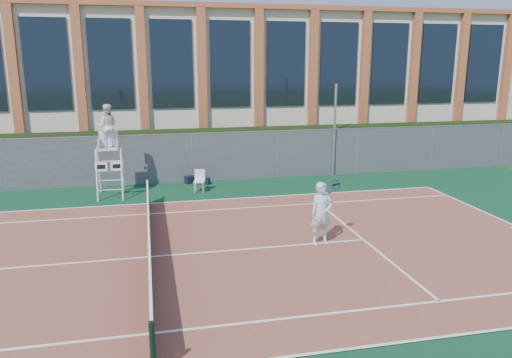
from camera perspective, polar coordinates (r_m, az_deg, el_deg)
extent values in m
plane|color=#233814|center=(14.40, -12.00, -8.81)|extent=(120.00, 120.00, 0.00)
cube|color=#0D3B1F|center=(15.33, -12.05, -7.40)|extent=(36.00, 20.00, 0.01)
cube|color=brown|center=(14.39, -12.00, -8.73)|extent=(23.77, 10.97, 0.02)
cylinder|color=black|center=(9.13, -11.72, -18.70)|extent=(0.10, 0.10, 1.10)
cylinder|color=black|center=(19.57, -12.28, -1.20)|extent=(0.10, 0.10, 1.10)
cube|color=black|center=(14.23, -12.09, -7.09)|extent=(0.03, 11.00, 0.86)
cube|color=white|center=(14.09, -12.18, -5.35)|extent=(0.06, 11.20, 0.07)
cube|color=black|center=(23.75, -12.42, 2.69)|extent=(40.00, 1.40, 2.20)
cube|color=beige|center=(31.40, -12.76, 10.52)|extent=(44.00, 10.00, 8.00)
cube|color=#A5542F|center=(31.49, -13.16, 17.99)|extent=(45.00, 10.60, 0.25)
cylinder|color=#9EA0A5|center=(23.91, 8.96, 5.51)|extent=(0.12, 0.12, 4.34)
cylinder|color=white|center=(20.42, -17.74, 0.32)|extent=(0.06, 0.57, 2.06)
cylinder|color=white|center=(20.34, -15.08, 0.45)|extent=(0.06, 0.57, 2.06)
cylinder|color=white|center=(21.44, -17.50, 0.94)|extent=(0.06, 0.57, 2.06)
cylinder|color=white|center=(21.37, -14.97, 1.07)|extent=(0.06, 0.57, 2.06)
cube|color=white|center=(20.71, -16.50, 3.33)|extent=(0.74, 0.63, 0.06)
cube|color=white|center=(20.94, -16.51, 4.46)|extent=(0.74, 0.05, 0.63)
cube|color=white|center=(20.43, -17.28, 1.35)|extent=(0.46, 0.03, 0.36)
cube|color=white|center=(20.39, -15.63, 1.43)|extent=(0.46, 0.03, 0.36)
imported|color=silver|center=(20.63, -16.65, 5.82)|extent=(0.89, 0.71, 1.74)
cube|color=silver|center=(20.90, -6.51, -0.29)|extent=(0.54, 0.54, 0.04)
cube|color=silver|center=(21.03, -6.44, 0.50)|extent=(0.43, 0.16, 0.47)
cylinder|color=silver|center=(20.82, -7.06, -1.04)|extent=(0.03, 0.03, 0.44)
cylinder|color=silver|center=(20.76, -6.09, -1.05)|extent=(0.03, 0.03, 0.44)
cylinder|color=silver|center=(21.15, -6.89, -0.80)|extent=(0.03, 0.03, 0.44)
cylinder|color=silver|center=(21.10, -5.94, -0.81)|extent=(0.03, 0.03, 0.44)
cube|color=black|center=(22.63, -7.17, -0.01)|extent=(0.84, 0.61, 0.33)
cube|color=black|center=(22.39, -6.18, -0.21)|extent=(0.74, 0.56, 0.27)
imported|color=silver|center=(14.89, 7.51, -3.92)|extent=(0.72, 0.51, 1.88)
torus|color=#13234A|center=(15.08, 9.07, -0.63)|extent=(0.38, 0.30, 0.30)
sphere|color=#CCE533|center=(15.29, 9.17, -0.64)|extent=(0.07, 0.07, 0.07)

